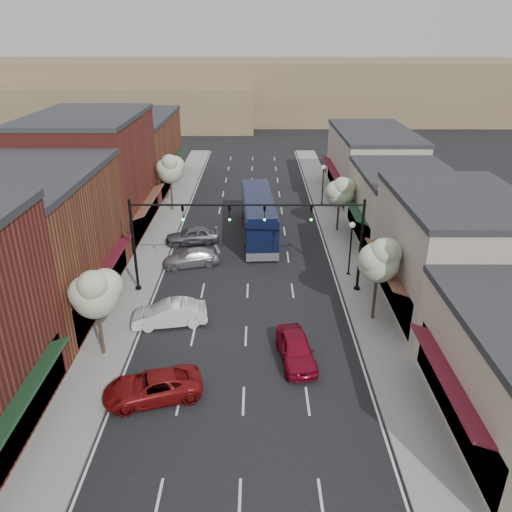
{
  "coord_description": "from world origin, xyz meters",
  "views": [
    {
      "loc": [
        0.69,
        -24.34,
        17.31
      ],
      "look_at": [
        0.61,
        9.32,
        2.2
      ],
      "focal_mm": 35.0,
      "sensor_mm": 36.0,
      "label": 1
    }
  ],
  "objects_px": {
    "coach_bus": "(258,216)",
    "tree_left_far": "(170,168)",
    "parked_car_b": "(169,314)",
    "red_hatchback": "(296,349)",
    "lamp_post_far": "(323,178)",
    "parked_car_d": "(192,235)",
    "signal_mast_left": "(167,232)",
    "parked_car_c": "(191,258)",
    "tree_left_near": "(95,292)",
    "parked_car_a": "(153,387)",
    "lamp_post_near": "(351,240)",
    "tree_right_far": "(340,191)",
    "tree_right_near": "(380,259)",
    "signal_mast_right": "(328,232)"
  },
  "relations": [
    {
      "from": "lamp_post_near",
      "to": "coach_bus",
      "type": "bearing_deg",
      "value": 129.91
    },
    {
      "from": "parked_car_a",
      "to": "red_hatchback",
      "type": "bearing_deg",
      "value": 97.44
    },
    {
      "from": "signal_mast_right",
      "to": "signal_mast_left",
      "type": "xyz_separation_m",
      "value": [
        -11.24,
        0.0,
        0.0
      ]
    },
    {
      "from": "parked_car_a",
      "to": "parked_car_d",
      "type": "height_order",
      "value": "parked_car_d"
    },
    {
      "from": "coach_bus",
      "to": "signal_mast_right",
      "type": "bearing_deg",
      "value": -69.3
    },
    {
      "from": "signal_mast_left",
      "to": "lamp_post_near",
      "type": "height_order",
      "value": "signal_mast_left"
    },
    {
      "from": "lamp_post_near",
      "to": "red_hatchback",
      "type": "xyz_separation_m",
      "value": [
        -4.88,
        -11.03,
        -2.22
      ]
    },
    {
      "from": "signal_mast_right",
      "to": "red_hatchback",
      "type": "distance_m",
      "value": 9.73
    },
    {
      "from": "lamp_post_far",
      "to": "coach_bus",
      "type": "xyz_separation_m",
      "value": [
        -7.0,
        -9.13,
        -1.04
      ]
    },
    {
      "from": "signal_mast_right",
      "to": "coach_bus",
      "type": "bearing_deg",
      "value": 113.91
    },
    {
      "from": "tree_right_near",
      "to": "parked_car_c",
      "type": "bearing_deg",
      "value": 146.94
    },
    {
      "from": "tree_left_near",
      "to": "lamp_post_near",
      "type": "height_order",
      "value": "tree_left_near"
    },
    {
      "from": "signal_mast_right",
      "to": "parked_car_c",
      "type": "bearing_deg",
      "value": 156.79
    },
    {
      "from": "parked_car_a",
      "to": "lamp_post_far",
      "type": "bearing_deg",
      "value": 142.94
    },
    {
      "from": "coach_bus",
      "to": "parked_car_b",
      "type": "height_order",
      "value": "coach_bus"
    },
    {
      "from": "parked_car_a",
      "to": "parked_car_b",
      "type": "bearing_deg",
      "value": 166.62
    },
    {
      "from": "coach_bus",
      "to": "red_hatchback",
      "type": "bearing_deg",
      "value": -86.96
    },
    {
      "from": "coach_bus",
      "to": "parked_car_a",
      "type": "bearing_deg",
      "value": -106.79
    },
    {
      "from": "tree_right_near",
      "to": "parked_car_d",
      "type": "distance_m",
      "value": 19.01
    },
    {
      "from": "tree_left_far",
      "to": "coach_bus",
      "type": "height_order",
      "value": "tree_left_far"
    },
    {
      "from": "signal_mast_left",
      "to": "tree_left_far",
      "type": "height_order",
      "value": "signal_mast_left"
    },
    {
      "from": "red_hatchback",
      "to": "parked_car_d",
      "type": "bearing_deg",
      "value": 107.12
    },
    {
      "from": "parked_car_b",
      "to": "coach_bus",
      "type": "bearing_deg",
      "value": 149.94
    },
    {
      "from": "coach_bus",
      "to": "tree_left_far",
      "type": "bearing_deg",
      "value": 138.78
    },
    {
      "from": "red_hatchback",
      "to": "parked_car_a",
      "type": "xyz_separation_m",
      "value": [
        -7.59,
        -3.23,
        -0.08
      ]
    },
    {
      "from": "coach_bus",
      "to": "lamp_post_far",
      "type": "bearing_deg",
      "value": 49.31
    },
    {
      "from": "coach_bus",
      "to": "parked_car_d",
      "type": "relative_size",
      "value": 2.66
    },
    {
      "from": "tree_left_near",
      "to": "parked_car_d",
      "type": "distance_m",
      "value": 17.59
    },
    {
      "from": "parked_car_b",
      "to": "tree_right_far",
      "type": "bearing_deg",
      "value": 131.54
    },
    {
      "from": "lamp_post_near",
      "to": "tree_right_near",
      "type": "bearing_deg",
      "value": -85.23
    },
    {
      "from": "signal_mast_left",
      "to": "parked_car_c",
      "type": "relative_size",
      "value": 1.79
    },
    {
      "from": "red_hatchback",
      "to": "parked_car_c",
      "type": "distance_m",
      "value": 14.98
    },
    {
      "from": "coach_bus",
      "to": "signal_mast_left",
      "type": "bearing_deg",
      "value": -123.78
    },
    {
      "from": "coach_bus",
      "to": "red_hatchback",
      "type": "distance_m",
      "value": 19.55
    },
    {
      "from": "tree_right_near",
      "to": "tree_left_near",
      "type": "bearing_deg",
      "value": -166.45
    },
    {
      "from": "parked_car_c",
      "to": "lamp_post_far",
      "type": "bearing_deg",
      "value": 126.89
    },
    {
      "from": "parked_car_a",
      "to": "parked_car_c",
      "type": "height_order",
      "value": "parked_car_a"
    },
    {
      "from": "lamp_post_near",
      "to": "parked_car_d",
      "type": "height_order",
      "value": "lamp_post_near"
    },
    {
      "from": "tree_left_near",
      "to": "coach_bus",
      "type": "xyz_separation_m",
      "value": [
        9.05,
        18.93,
        -2.26
      ]
    },
    {
      "from": "signal_mast_left",
      "to": "parked_car_b",
      "type": "relative_size",
      "value": 1.72
    },
    {
      "from": "red_hatchback",
      "to": "parked_car_c",
      "type": "xyz_separation_m",
      "value": [
        -7.57,
        12.93,
        -0.12
      ]
    },
    {
      "from": "lamp_post_far",
      "to": "parked_car_c",
      "type": "xyz_separation_m",
      "value": [
        -12.44,
        -15.6,
        -2.34
      ]
    },
    {
      "from": "tree_left_far",
      "to": "tree_left_near",
      "type": "bearing_deg",
      "value": -90.0
    },
    {
      "from": "coach_bus",
      "to": "parked_car_c",
      "type": "xyz_separation_m",
      "value": [
        -5.44,
        -6.47,
        -1.3
      ]
    },
    {
      "from": "lamp_post_far",
      "to": "parked_car_d",
      "type": "distance_m",
      "value": 17.15
    },
    {
      "from": "red_hatchback",
      "to": "lamp_post_far",
      "type": "bearing_deg",
      "value": 72.75
    },
    {
      "from": "signal_mast_left",
      "to": "tree_left_far",
      "type": "relative_size",
      "value": 1.34
    },
    {
      "from": "tree_right_far",
      "to": "parked_car_b",
      "type": "relative_size",
      "value": 1.13
    },
    {
      "from": "signal_mast_left",
      "to": "parked_car_d",
      "type": "relative_size",
      "value": 1.75
    },
    {
      "from": "parked_car_c",
      "to": "lamp_post_near",
      "type": "bearing_deg",
      "value": 66.79
    }
  ]
}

